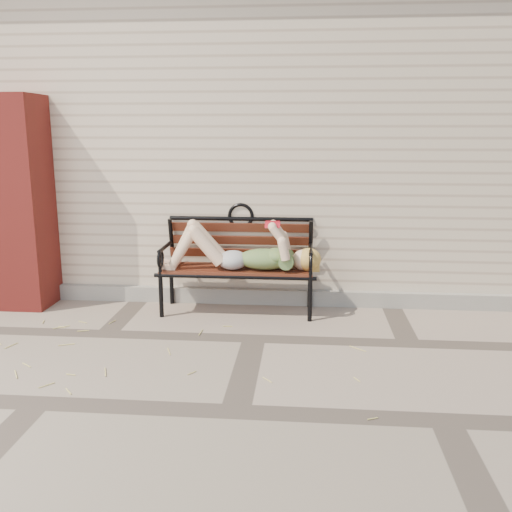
# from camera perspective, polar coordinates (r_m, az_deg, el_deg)

# --- Properties ---
(ground) EXTENTS (80.00, 80.00, 0.00)m
(ground) POSITION_cam_1_polar(r_m,az_deg,el_deg) (4.73, -0.20, -8.26)
(ground) COLOR gray
(ground) RESTS_ON ground
(house_wall) EXTENTS (8.00, 4.00, 3.00)m
(house_wall) POSITION_cam_1_polar(r_m,az_deg,el_deg) (7.42, 1.96, 11.11)
(house_wall) COLOR beige
(house_wall) RESTS_ON ground
(house_roof) EXTENTS (8.30, 4.30, 0.30)m
(house_roof) POSITION_cam_1_polar(r_m,az_deg,el_deg) (7.56, 2.06, 23.71)
(house_roof) COLOR #4D3D37
(house_roof) RESTS_ON house_wall
(foundation_strip) EXTENTS (8.00, 0.10, 0.15)m
(foundation_strip) POSITION_cam_1_polar(r_m,az_deg,el_deg) (5.62, 0.71, -4.06)
(foundation_strip) COLOR #99968A
(foundation_strip) RESTS_ON ground
(brick_pillar) EXTENTS (0.50, 0.50, 2.00)m
(brick_pillar) POSITION_cam_1_polar(r_m,az_deg,el_deg) (5.86, -22.56, 4.91)
(brick_pillar) COLOR maroon
(brick_pillar) RESTS_ON ground
(garden_bench) EXTENTS (1.54, 0.61, 0.99)m
(garden_bench) POSITION_cam_1_polar(r_m,az_deg,el_deg) (5.35, -1.78, 0.41)
(garden_bench) COLOR black
(garden_bench) RESTS_ON ground
(reading_woman) EXTENTS (1.45, 0.33, 0.46)m
(reading_woman) POSITION_cam_1_polar(r_m,az_deg,el_deg) (5.22, -1.80, 0.48)
(reading_woman) COLOR #0B434F
(reading_woman) RESTS_ON ground
(straw_scatter) EXTENTS (2.80, 1.49, 0.01)m
(straw_scatter) POSITION_cam_1_polar(r_m,az_deg,el_deg) (4.34, -6.64, -10.25)
(straw_scatter) COLOR #D2C366
(straw_scatter) RESTS_ON ground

